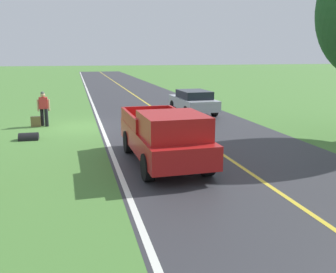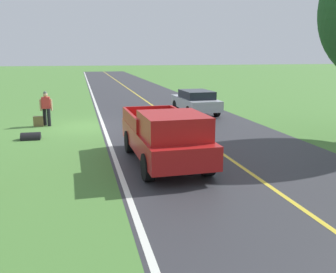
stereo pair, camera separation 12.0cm
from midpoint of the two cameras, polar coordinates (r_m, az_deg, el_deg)
ground_plane at (r=19.27m, az=-13.31°, el=1.45°), size 200.00×200.00×0.00m
road_surface at (r=19.91m, az=0.91°, el=2.15°), size 8.12×120.00×0.00m
lane_edge_line at (r=19.30m, az=-10.31°, el=1.62°), size 0.16×117.60×0.00m
lane_centre_line at (r=19.91m, az=0.91°, el=2.15°), size 0.14×117.60×0.00m
hitchhiker_walking at (r=19.83m, az=-18.54°, el=4.32°), size 0.62×0.51×1.75m
suitcase_carried at (r=19.90m, az=-19.62°, el=2.15°), size 0.46×0.20×0.51m
pickup_truck_passing at (r=12.16m, az=-0.69°, el=0.11°), size 2.21×5.45×1.82m
sedan_near_oncoming at (r=22.95m, az=3.70°, el=5.40°), size 2.02×4.45×1.41m
drainage_culvert at (r=17.01m, az=-20.57°, el=-0.45°), size 0.80×0.60×0.60m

